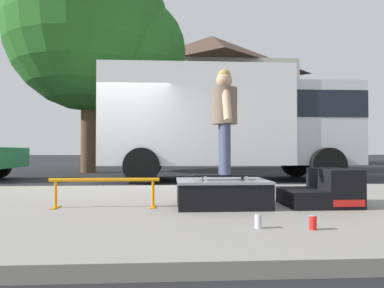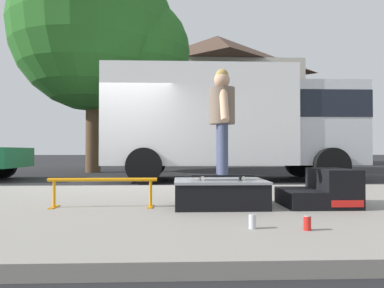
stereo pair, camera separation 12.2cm
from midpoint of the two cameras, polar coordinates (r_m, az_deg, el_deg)
ground_plane at (r=7.87m, az=-13.19°, el=-7.04°), size 140.00×140.00×0.00m
sidewalk_slab at (r=4.96m, az=-19.14°, el=-9.81°), size 50.00×5.00×0.12m
skate_box at (r=4.47m, az=4.06°, el=-7.71°), size 1.13×0.82×0.33m
kicker_ramp at (r=4.82m, az=19.75°, el=-7.01°), size 0.86×0.77×0.47m
grind_rail at (r=4.53m, az=-14.60°, el=-6.51°), size 1.34×0.28×0.36m
skateboard at (r=4.44m, az=4.46°, el=-5.04°), size 0.78×0.22×0.07m
skater_kid at (r=4.45m, az=4.44°, el=5.10°), size 0.32×0.68×1.32m
soda_can at (r=3.35m, az=17.85°, el=-11.92°), size 0.07×0.07×0.13m
soda_can_b at (r=3.29m, az=9.55°, el=-12.14°), size 0.07×0.07×0.13m
box_truck at (r=10.09m, az=5.67°, el=3.91°), size 6.91×2.63×3.05m
street_tree_main at (r=14.66m, az=-15.01°, el=16.52°), size 6.78×6.17×8.52m
house_behind at (r=23.37m, az=3.08°, el=7.28°), size 9.54×8.23×8.40m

